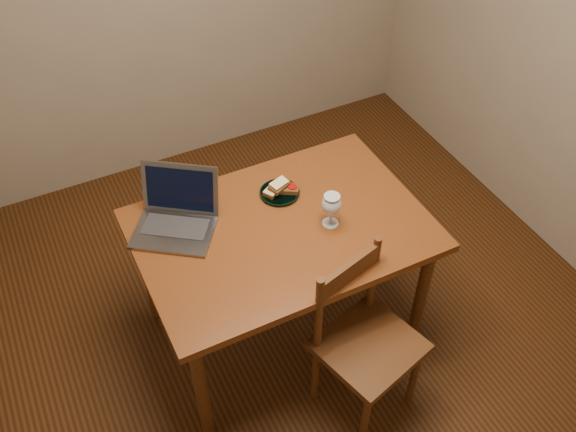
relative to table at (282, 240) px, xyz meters
name	(u,v)px	position (x,y,z in m)	size (l,w,h in m)	color
floor	(295,319)	(0.08, 0.01, -0.66)	(3.20, 3.20, 0.02)	black
table	(282,240)	(0.00, 0.00, 0.00)	(1.30, 0.90, 0.74)	#46210B
chair	(366,336)	(0.15, -0.53, -0.18)	(0.50, 0.49, 0.44)	#401D0D
plate	(280,193)	(0.09, 0.20, 0.09)	(0.19, 0.19, 0.02)	black
sandwich_cheese	(273,190)	(0.06, 0.21, 0.12)	(0.09, 0.05, 0.03)	#381E0C
sandwich_tomato	(287,188)	(0.12, 0.19, 0.12)	(0.11, 0.06, 0.03)	#381E0C
sandwich_top	(279,185)	(0.09, 0.21, 0.14)	(0.10, 0.06, 0.03)	#381E0C
milk_glass	(331,210)	(0.21, -0.08, 0.17)	(0.09, 0.09, 0.17)	white
laptop	(177,212)	(-0.41, 0.24, 0.15)	(0.47, 0.46, 0.25)	slate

